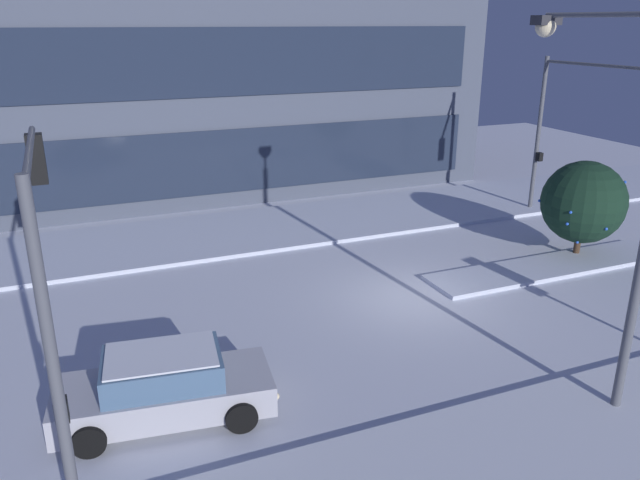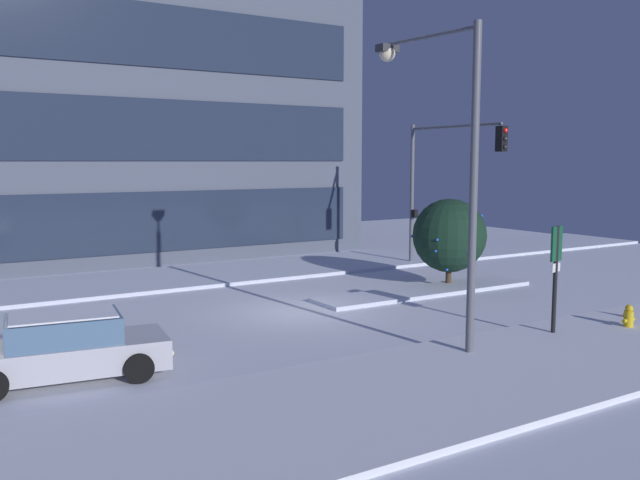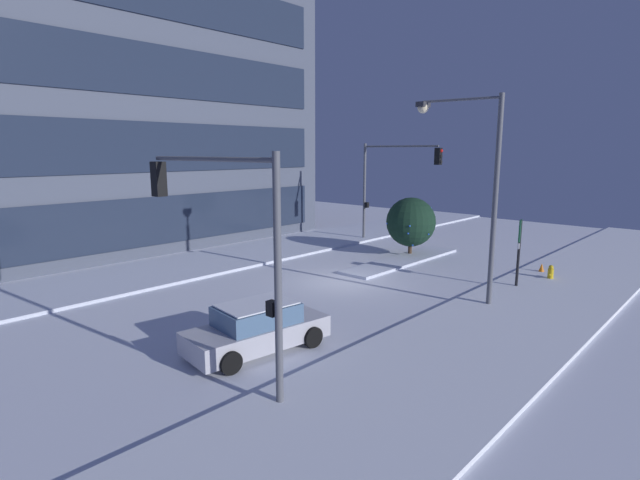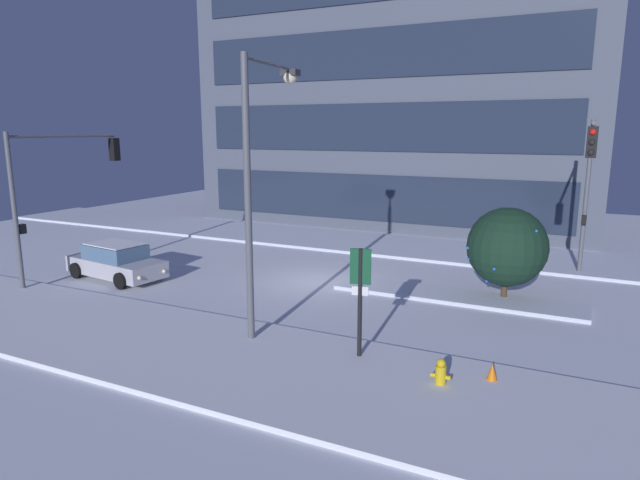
{
  "view_description": "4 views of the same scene",
  "coord_description": "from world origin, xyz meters",
  "px_view_note": "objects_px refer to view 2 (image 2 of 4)",
  "views": [
    {
      "loc": [
        -9.08,
        -14.54,
        7.83
      ],
      "look_at": [
        -2.49,
        1.28,
        1.78
      ],
      "focal_mm": 34.87,
      "sensor_mm": 36.0,
      "label": 1
    },
    {
      "loc": [
        -10.54,
        -18.39,
        4.82
      ],
      "look_at": [
        0.35,
        -0.65,
        2.38
      ],
      "focal_mm": 37.72,
      "sensor_mm": 36.0,
      "label": 2
    },
    {
      "loc": [
        -16.89,
        -14.06,
        6.04
      ],
      "look_at": [
        -1.18,
        0.36,
        2.11
      ],
      "focal_mm": 27.37,
      "sensor_mm": 36.0,
      "label": 3
    },
    {
      "loc": [
        9.44,
        -19.16,
        6.09
      ],
      "look_at": [
        -0.58,
        1.38,
        1.46
      ],
      "focal_mm": 30.63,
      "sensor_mm": 36.0,
      "label": 4
    }
  ],
  "objects_px": {
    "car_near": "(65,348)",
    "traffic_light_corner_far_right": "(445,168)",
    "fire_hydrant": "(629,319)",
    "street_lamp_arched": "(446,143)",
    "decorated_tree_median": "(449,236)",
    "parking_info_sign": "(556,266)",
    "construction_cone": "(627,312)"
  },
  "relations": [
    {
      "from": "traffic_light_corner_far_right",
      "to": "street_lamp_arched",
      "type": "height_order",
      "value": "street_lamp_arched"
    },
    {
      "from": "car_near",
      "to": "parking_info_sign",
      "type": "distance_m",
      "value": 12.65
    },
    {
      "from": "fire_hydrant",
      "to": "decorated_tree_median",
      "type": "xyz_separation_m",
      "value": [
        0.38,
        7.91,
        1.61
      ]
    },
    {
      "from": "traffic_light_corner_far_right",
      "to": "fire_hydrant",
      "type": "xyz_separation_m",
      "value": [
        -2.77,
        -10.92,
        -4.15
      ]
    },
    {
      "from": "car_near",
      "to": "street_lamp_arched",
      "type": "distance_m",
      "value": 10.2
    },
    {
      "from": "fire_hydrant",
      "to": "car_near",
      "type": "bearing_deg",
      "value": 164.87
    },
    {
      "from": "parking_info_sign",
      "to": "decorated_tree_median",
      "type": "distance_m",
      "value": 7.73
    },
    {
      "from": "traffic_light_corner_far_right",
      "to": "fire_hydrant",
      "type": "distance_m",
      "value": 12.01
    },
    {
      "from": "decorated_tree_median",
      "to": "traffic_light_corner_far_right",
      "type": "bearing_deg",
      "value": 51.51
    },
    {
      "from": "traffic_light_corner_far_right",
      "to": "construction_cone",
      "type": "bearing_deg",
      "value": -9.53
    },
    {
      "from": "construction_cone",
      "to": "parking_info_sign",
      "type": "bearing_deg",
      "value": -178.76
    },
    {
      "from": "car_near",
      "to": "decorated_tree_median",
      "type": "height_order",
      "value": "decorated_tree_median"
    },
    {
      "from": "traffic_light_corner_far_right",
      "to": "parking_info_sign",
      "type": "height_order",
      "value": "traffic_light_corner_far_right"
    },
    {
      "from": "street_lamp_arched",
      "to": "fire_hydrant",
      "type": "distance_m",
      "value": 7.69
    },
    {
      "from": "construction_cone",
      "to": "car_near",
      "type": "bearing_deg",
      "value": 168.52
    },
    {
      "from": "fire_hydrant",
      "to": "parking_info_sign",
      "type": "relative_size",
      "value": 0.25
    },
    {
      "from": "parking_info_sign",
      "to": "decorated_tree_median",
      "type": "height_order",
      "value": "decorated_tree_median"
    },
    {
      "from": "decorated_tree_median",
      "to": "construction_cone",
      "type": "relative_size",
      "value": 6.18
    },
    {
      "from": "street_lamp_arched",
      "to": "construction_cone",
      "type": "distance_m",
      "value": 8.48
    },
    {
      "from": "car_near",
      "to": "parking_info_sign",
      "type": "bearing_deg",
      "value": -7.5
    },
    {
      "from": "street_lamp_arched",
      "to": "parking_info_sign",
      "type": "xyz_separation_m",
      "value": [
        3.4,
        -0.72,
        -3.29
      ]
    },
    {
      "from": "parking_info_sign",
      "to": "fire_hydrant",
      "type": "bearing_deg",
      "value": -119.19
    },
    {
      "from": "car_near",
      "to": "traffic_light_corner_far_right",
      "type": "bearing_deg",
      "value": 29.42
    },
    {
      "from": "traffic_light_corner_far_right",
      "to": "street_lamp_arched",
      "type": "xyz_separation_m",
      "value": [
        -8.53,
        -9.52,
        0.75
      ]
    },
    {
      "from": "car_near",
      "to": "traffic_light_corner_far_right",
      "type": "xyz_separation_m",
      "value": [
        17.3,
        6.99,
        3.81
      ]
    },
    {
      "from": "fire_hydrant",
      "to": "street_lamp_arched",
      "type": "bearing_deg",
      "value": 166.31
    },
    {
      "from": "decorated_tree_median",
      "to": "fire_hydrant",
      "type": "bearing_deg",
      "value": -92.77
    },
    {
      "from": "traffic_light_corner_far_right",
      "to": "parking_info_sign",
      "type": "xyz_separation_m",
      "value": [
        -5.13,
        -10.23,
        -2.54
      ]
    },
    {
      "from": "fire_hydrant",
      "to": "decorated_tree_median",
      "type": "height_order",
      "value": "decorated_tree_median"
    },
    {
      "from": "car_near",
      "to": "traffic_light_corner_far_right",
      "type": "relative_size",
      "value": 0.71
    },
    {
      "from": "fire_hydrant",
      "to": "construction_cone",
      "type": "xyz_separation_m",
      "value": [
        1.07,
        0.76,
        -0.1
      ]
    },
    {
      "from": "fire_hydrant",
      "to": "decorated_tree_median",
      "type": "bearing_deg",
      "value": 87.23
    }
  ]
}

